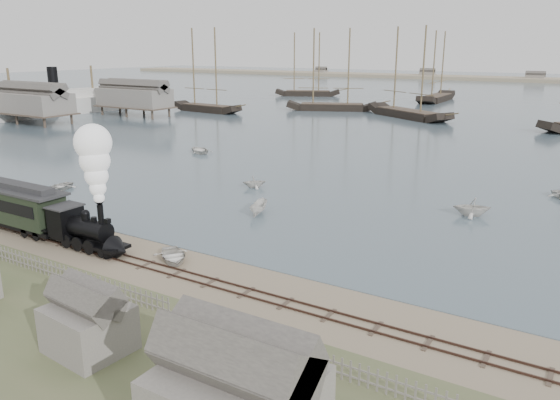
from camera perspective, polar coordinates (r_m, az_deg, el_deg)
The scene contains 22 objects.
ground at distance 40.34m, azimuth -7.79°, elevation -6.97°, with size 600.00×600.00×0.00m, color tan.
harbor_water at distance 200.61m, azimuth 24.99°, elevation 9.87°, with size 600.00×336.00×0.06m, color #4B616C.
rail_track at distance 38.93m, azimuth -9.66°, elevation -7.85°, with size 120.00×1.80×0.16m.
picket_fence_west at distance 40.36m, azimuth -21.47°, elevation -7.96°, with size 19.00×0.10×1.20m, color slate, non-canonical shape.
picket_fence_east at distance 28.52m, azimuth 2.74°, elevation -17.12°, with size 15.00×0.10×1.20m, color slate, non-canonical shape.
shed_mid at distance 31.52m, azimuth -19.14°, elevation -14.60°, with size 4.00×3.50×3.60m, color slate, non-canonical shape.
western_wharf at distance 121.71m, azimuth -24.20°, elevation 8.99°, with size 36.00×56.00×8.00m, color slate, non-canonical shape.
far_spit at distance 280.03m, azimuth 27.11°, elevation 10.88°, with size 500.00×20.00×1.80m, color tan.
locomotive at distance 43.84m, azimuth -19.02°, elevation 0.28°, with size 7.72×2.88×9.63m.
passenger_coach at distance 54.10m, azimuth -27.13°, elevation -0.07°, with size 15.44×2.98×3.75m.
beached_dinghy at distance 41.76m, azimuth -11.11°, elevation -5.75°, with size 3.73×2.66×0.77m, color silver.
steamship at distance 140.40m, azimuth -22.53°, elevation 10.50°, with size 50.07×8.35×10.95m, color silver, non-canonical shape.
rowboat_0 at distance 65.41m, azimuth -22.16°, elevation 1.28°, with size 3.81×2.72×0.79m, color silver.
rowboat_1 at distance 61.77m, azimuth -2.71°, elevation 1.92°, with size 2.59×2.23×1.36m, color silver.
rowboat_2 at distance 52.02m, azimuth -2.27°, elevation -0.81°, with size 3.14×1.18×1.21m, color silver.
rowboat_4 at distance 54.40m, azimuth 19.42°, elevation -0.66°, with size 3.40×2.94×1.79m, color silver.
rowboat_6 at distance 83.47m, azimuth -8.45°, elevation 5.23°, with size 4.36×3.11×0.90m, color silver.
schooner_0 at distance 136.04m, azimuth -7.78°, elevation 13.31°, with size 19.51×4.50×20.00m, color black, non-canonical shape.
schooner_1 at distance 138.60m, azimuth 5.54°, elevation 13.42°, with size 22.47×5.19×20.00m, color black, non-canonical shape.
schooner_2 at distance 126.83m, azimuth 13.46°, elevation 12.86°, with size 24.63×5.68×20.00m, color black, non-canonical shape.
schooner_6 at distance 179.79m, azimuth 2.93°, elevation 13.98°, with size 20.64×4.76×20.00m, color black, non-canonical shape.
schooner_7 at distance 168.75m, azimuth 16.26°, elevation 13.28°, with size 25.05×5.78×20.00m, color black, non-canonical shape.
Camera 1 is at (23.91, -28.58, 15.46)m, focal length 35.00 mm.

